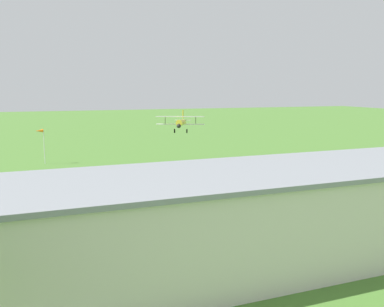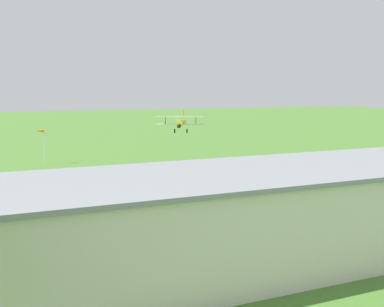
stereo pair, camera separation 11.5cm
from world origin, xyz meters
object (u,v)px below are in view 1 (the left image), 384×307
biplane (181,122)px  person_watching_takeoff (269,189)px  person_beside_truck (15,236)px  windsock (40,133)px  hangar (257,216)px  person_crossing_taxiway (38,219)px  person_by_parked_cars (285,188)px

biplane → person_watching_takeoff: biplane is taller
person_beside_truck → windsock: size_ratio=0.26×
hangar → person_watching_takeoff: (-11.97, -18.89, -2.99)m
windsock → person_watching_takeoff: bearing=129.1°
biplane → windsock: bearing=-42.8°
person_beside_truck → windsock: 42.67m
biplane → person_beside_truck: biplane is taller
biplane → person_beside_truck: size_ratio=4.42×
person_beside_truck → person_crossing_taxiway: person_crossing_taxiway is taller
person_by_parked_cars → windsock: bearing=-49.1°
biplane → hangar: bearing=81.8°
person_beside_truck → person_watching_takeoff: person_beside_truck is taller
person_by_parked_cars → person_crossing_taxiway: size_ratio=0.93×
person_watching_takeoff → windsock: bearing=-50.9°
windsock → hangar: bearing=106.4°
person_beside_truck → biplane: bearing=-134.7°
person_beside_truck → person_by_parked_cars: 33.36m
hangar → person_watching_takeoff: size_ratio=24.19×
person_beside_truck → person_watching_takeoff: 31.37m
biplane → windsock: biplane is taller
hangar → person_watching_takeoff: bearing=-122.4°
hangar → person_watching_takeoff: hangar is taller
person_by_parked_cars → person_watching_takeoff: person_watching_takeoff is taller
person_watching_takeoff → person_crossing_taxiway: bearing=8.2°
person_beside_truck → person_watching_takeoff: size_ratio=1.05×
person_beside_truck → windsock: bearing=-93.6°
person_beside_truck → person_watching_takeoff: bearing=-164.4°
hangar → windsock: size_ratio=6.10×
biplane → person_by_parked_cars: (-9.22, 15.33, -7.74)m
hangar → person_crossing_taxiway: hangar is taller
hangar → person_by_parked_cars: bearing=-127.3°
biplane → person_crossing_taxiway: bearing=41.9°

